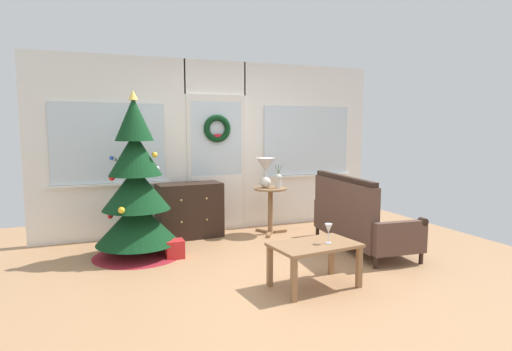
# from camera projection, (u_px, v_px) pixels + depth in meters

# --- Properties ---
(ground_plane) EXTENTS (6.76, 6.76, 0.00)m
(ground_plane) POSITION_uv_depth(u_px,v_px,m) (270.00, 272.00, 4.67)
(ground_plane) COLOR #AD7F56
(back_wall_with_door) EXTENTS (5.20, 0.19, 2.55)m
(back_wall_with_door) POSITION_uv_depth(u_px,v_px,m) (216.00, 146.00, 6.44)
(back_wall_with_door) COLOR white
(back_wall_with_door) RESTS_ON ground
(christmas_tree) EXTENTS (1.08, 1.08, 2.01)m
(christmas_tree) POSITION_uv_depth(u_px,v_px,m) (136.00, 196.00, 5.17)
(christmas_tree) COLOR #4C331E
(christmas_tree) RESTS_ON ground
(dresser_cabinet) EXTENTS (0.92, 0.48, 0.78)m
(dresser_cabinet) POSITION_uv_depth(u_px,v_px,m) (190.00, 210.00, 6.10)
(dresser_cabinet) COLOR black
(dresser_cabinet) RESTS_ON ground
(settee_sofa) EXTENTS (0.84, 1.69, 0.96)m
(settee_sofa) POSITION_uv_depth(u_px,v_px,m) (356.00, 220.00, 5.51)
(settee_sofa) COLOR black
(settee_sofa) RESTS_ON ground
(side_table) EXTENTS (0.50, 0.48, 0.68)m
(side_table) POSITION_uv_depth(u_px,v_px,m) (270.00, 201.00, 6.29)
(side_table) COLOR #8E6642
(side_table) RESTS_ON ground
(table_lamp) EXTENTS (0.28, 0.28, 0.44)m
(table_lamp) POSITION_uv_depth(u_px,v_px,m) (266.00, 169.00, 6.25)
(table_lamp) COLOR silver
(table_lamp) RESTS_ON side_table
(flower_vase) EXTENTS (0.11, 0.10, 0.35)m
(flower_vase) POSITION_uv_depth(u_px,v_px,m) (278.00, 180.00, 6.23)
(flower_vase) COLOR beige
(flower_vase) RESTS_ON side_table
(coffee_table) EXTENTS (0.89, 0.61, 0.44)m
(coffee_table) POSITION_uv_depth(u_px,v_px,m) (315.00, 250.00, 4.19)
(coffee_table) COLOR #8E6642
(coffee_table) RESTS_ON ground
(wine_glass) EXTENTS (0.08, 0.08, 0.20)m
(wine_glass) POSITION_uv_depth(u_px,v_px,m) (329.00, 229.00, 4.18)
(wine_glass) COLOR silver
(wine_glass) RESTS_ON coffee_table
(gift_box) EXTENTS (0.22, 0.20, 0.22)m
(gift_box) POSITION_uv_depth(u_px,v_px,m) (175.00, 249.00, 5.16)
(gift_box) COLOR red
(gift_box) RESTS_ON ground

